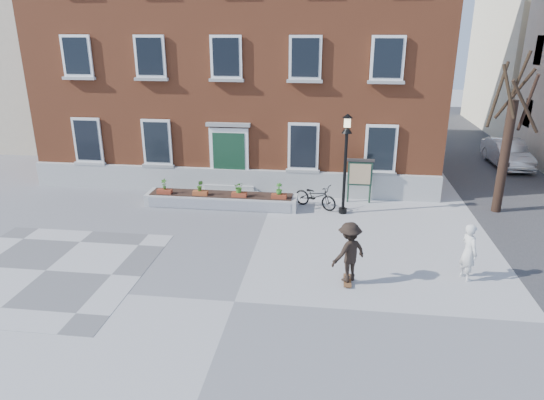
# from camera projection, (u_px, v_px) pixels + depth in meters

# --- Properties ---
(ground) EXTENTS (100.00, 100.00, 0.00)m
(ground) POSITION_uv_depth(u_px,v_px,m) (234.00, 302.00, 12.94)
(ground) COLOR #98989B
(ground) RESTS_ON ground
(checker_patch) EXTENTS (6.00, 6.00, 0.01)m
(checker_patch) POSITION_uv_depth(u_px,v_px,m) (46.00, 271.00, 14.60)
(checker_patch) COLOR #59595B
(checker_patch) RESTS_ON ground
(distant_building) EXTENTS (10.00, 12.00, 13.00)m
(distant_building) POSITION_uv_depth(u_px,v_px,m) (23.00, 35.00, 31.62)
(distant_building) COLOR beige
(distant_building) RESTS_ON ground
(bicycle) EXTENTS (1.98, 1.48, 0.99)m
(bicycle) POSITION_uv_depth(u_px,v_px,m) (315.00, 196.00, 19.55)
(bicycle) COLOR black
(bicycle) RESTS_ON ground
(parked_car) EXTENTS (1.61, 4.28, 1.40)m
(parked_car) POSITION_uv_depth(u_px,v_px,m) (507.00, 153.00, 25.44)
(parked_car) COLOR silver
(parked_car) RESTS_ON ground
(bystander) EXTENTS (0.61, 0.73, 1.71)m
(bystander) POSITION_uv_depth(u_px,v_px,m) (469.00, 252.00, 13.86)
(bystander) COLOR silver
(bystander) RESTS_ON ground
(brick_building) EXTENTS (18.40, 10.85, 12.60)m
(brick_building) POSITION_uv_depth(u_px,v_px,m) (248.00, 41.00, 24.14)
(brick_building) COLOR #9A4A2A
(brick_building) RESTS_ON ground
(planter_assembly) EXTENTS (6.20, 1.12, 1.15)m
(planter_assembly) POSITION_uv_depth(u_px,v_px,m) (222.00, 199.00, 19.79)
(planter_assembly) COLOR #B7B7B3
(planter_assembly) RESTS_ON ground
(bare_tree) EXTENTS (1.83, 1.83, 6.16)m
(bare_tree) POSITION_uv_depth(u_px,v_px,m) (507.00, 143.00, 18.41)
(bare_tree) COLOR black
(bare_tree) RESTS_ON ground
(lamp_post) EXTENTS (0.40, 0.40, 3.93)m
(lamp_post) POSITION_uv_depth(u_px,v_px,m) (346.00, 150.00, 18.31)
(lamp_post) COLOR black
(lamp_post) RESTS_ON ground
(notice_board) EXTENTS (1.10, 0.16, 1.87)m
(notice_board) POSITION_uv_depth(u_px,v_px,m) (360.00, 173.00, 19.91)
(notice_board) COLOR #183122
(notice_board) RESTS_ON ground
(skateboarder) EXTENTS (1.30, 1.24, 1.85)m
(skateboarder) POSITION_uv_depth(u_px,v_px,m) (349.00, 252.00, 13.61)
(skateboarder) COLOR brown
(skateboarder) RESTS_ON ground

